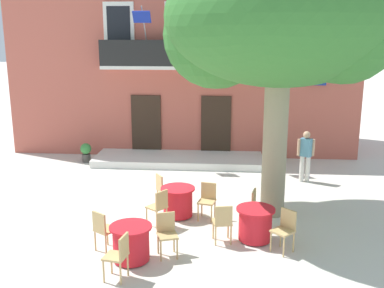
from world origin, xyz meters
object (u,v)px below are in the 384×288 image
at_px(cafe_chair_near_tree_2, 163,188).
at_px(cafe_chair_front_2, 167,231).
at_px(ground_planter_left, 86,152).
at_px(cafe_chair_front_0, 103,228).
at_px(cafe_chair_middle_2, 258,206).
at_px(cafe_chair_near_tree_1, 207,198).
at_px(cafe_table_middle, 255,224).
at_px(cafe_chair_near_tree_0, 159,205).
at_px(cafe_chair_front_1, 119,254).
at_px(cafe_table_front, 131,243).
at_px(ground_planter_right, 272,154).
at_px(pedestrian_near_entrance, 306,153).
at_px(plane_tree, 276,23).
at_px(cafe_chair_middle_0, 223,221).
at_px(cafe_chair_middle_1, 285,228).
at_px(cafe_table_near_tree, 178,202).

height_order(cafe_chair_near_tree_2, cafe_chair_front_2, same).
bearing_deg(ground_planter_left, cafe_chair_front_0, -69.84).
xyz_separation_m(cafe_chair_middle_2, cafe_chair_front_0, (-3.33, -1.54, 0.00)).
height_order(cafe_chair_near_tree_1, cafe_table_middle, cafe_chair_near_tree_1).
height_order(cafe_chair_near_tree_0, cafe_table_middle, cafe_chair_near_tree_0).
bearing_deg(cafe_chair_near_tree_0, cafe_chair_front_1, -98.45).
bearing_deg(cafe_table_front, ground_planter_right, 64.63).
distance_m(cafe_table_front, cafe_chair_front_0, 0.77).
distance_m(cafe_chair_near_tree_0, cafe_chair_front_0, 1.69).
relative_size(ground_planter_left, pedestrian_near_entrance, 0.43).
bearing_deg(plane_tree, cafe_table_front, -137.18).
height_order(cafe_chair_near_tree_2, cafe_chair_middle_0, same).
bearing_deg(cafe_chair_middle_2, cafe_chair_front_1, -135.88).
height_order(cafe_chair_near_tree_2, cafe_chair_front_0, same).
height_order(cafe_chair_front_1, pedestrian_near_entrance, pedestrian_near_entrance).
distance_m(cafe_chair_near_tree_1, cafe_chair_middle_1, 2.36).
relative_size(cafe_chair_middle_2, ground_planter_right, 1.44).
height_order(cafe_chair_near_tree_1, cafe_chair_near_tree_2, same).
height_order(cafe_table_near_tree, cafe_chair_front_1, cafe_chair_front_1).
bearing_deg(ground_planter_left, cafe_table_middle, -46.25).
relative_size(cafe_chair_middle_0, cafe_table_front, 1.05).
bearing_deg(cafe_chair_near_tree_0, cafe_chair_middle_2, 3.74).
height_order(plane_tree, cafe_chair_near_tree_0, plane_tree).
xyz_separation_m(cafe_table_near_tree, pedestrian_near_entrance, (3.64, 3.10, 0.51)).
bearing_deg(cafe_chair_front_1, cafe_chair_near_tree_2, 85.43).
bearing_deg(cafe_table_front, cafe_chair_near_tree_2, 85.51).
relative_size(cafe_chair_middle_0, cafe_chair_middle_2, 1.00).
distance_m(cafe_table_near_tree, cafe_table_middle, 2.24).
relative_size(cafe_chair_near_tree_0, ground_planter_left, 1.33).
xyz_separation_m(cafe_chair_near_tree_1, pedestrian_near_entrance, (2.89, 3.18, 0.38)).
bearing_deg(cafe_chair_front_0, cafe_table_front, -28.18).
relative_size(cafe_chair_near_tree_2, cafe_chair_middle_2, 1.00).
height_order(cafe_chair_front_0, ground_planter_left, cafe_chair_front_0).
relative_size(cafe_chair_middle_2, pedestrian_near_entrance, 0.57).
bearing_deg(cafe_chair_middle_2, cafe_chair_near_tree_1, 161.54).
relative_size(ground_planter_right, pedestrian_near_entrance, 0.39).
bearing_deg(ground_planter_right, cafe_chair_middle_1, -93.10).
distance_m(cafe_chair_front_2, pedestrian_near_entrance, 6.34).
relative_size(cafe_chair_near_tree_1, cafe_chair_front_2, 1.00).
relative_size(cafe_chair_near_tree_0, ground_planter_right, 1.44).
bearing_deg(cafe_table_near_tree, cafe_chair_front_0, -123.82).
relative_size(cafe_chair_middle_1, ground_planter_right, 1.44).
bearing_deg(cafe_chair_near_tree_0, cafe_chair_front_2, -75.01).
xyz_separation_m(plane_tree, pedestrian_near_entrance, (1.33, 2.70, -3.86)).
distance_m(cafe_chair_near_tree_2, cafe_table_front, 2.99).
distance_m(cafe_chair_middle_0, pedestrian_near_entrance, 5.20).
bearing_deg(cafe_chair_front_0, cafe_chair_middle_0, 13.01).
relative_size(cafe_table_middle, ground_planter_left, 1.26).
bearing_deg(cafe_chair_front_2, cafe_table_front, -156.27).
bearing_deg(pedestrian_near_entrance, cafe_chair_middle_2, -115.03).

